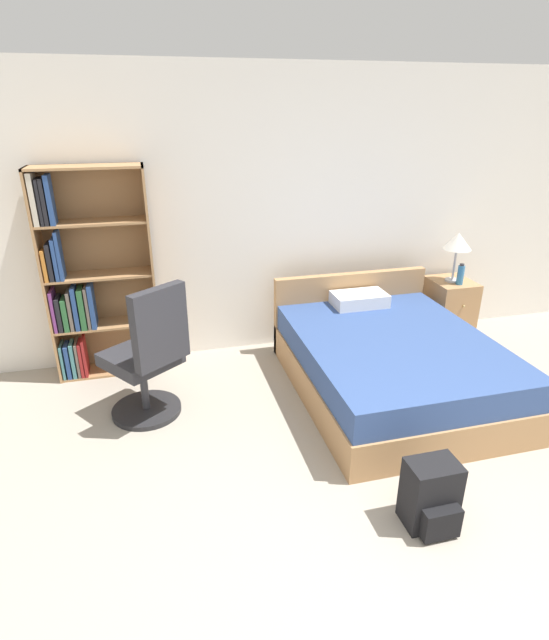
# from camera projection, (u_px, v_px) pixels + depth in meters

# --- Properties ---
(ground_plane) EXTENTS (14.00, 14.00, 0.00)m
(ground_plane) POSITION_uv_depth(u_px,v_px,m) (445.00, 638.00, 2.29)
(ground_plane) COLOR #A39989
(wall_back) EXTENTS (9.00, 0.06, 2.60)m
(wall_back) POSITION_uv_depth(u_px,v_px,m) (273.00, 216.00, 4.64)
(wall_back) COLOR white
(wall_back) RESTS_ON ground_plane
(bookshelf) EXTENTS (0.89, 0.30, 1.82)m
(bookshelf) POSITION_uv_depth(u_px,v_px,m) (87.00, 280.00, 4.24)
(bookshelf) COLOR #AD7F51
(bookshelf) RESTS_ON ground_plane
(bed) EXTENTS (1.53, 1.95, 0.77)m
(bed) POSITION_uv_depth(u_px,v_px,m) (388.00, 361.00, 4.20)
(bed) COLOR #AD7F51
(bed) RESTS_ON ground_plane
(office_chair) EXTENTS (0.70, 0.72, 1.11)m
(office_chair) POSITION_uv_depth(u_px,v_px,m) (149.00, 360.00, 3.72)
(office_chair) COLOR #232326
(office_chair) RESTS_ON ground_plane
(nightstand) EXTENTS (0.40, 0.48, 0.62)m
(nightstand) POSITION_uv_depth(u_px,v_px,m) (448.00, 309.00, 5.16)
(nightstand) COLOR #AD7F51
(nightstand) RESTS_ON ground_plane
(table_lamp) EXTENTS (0.27, 0.27, 0.49)m
(table_lamp) POSITION_uv_depth(u_px,v_px,m) (458.00, 243.00, 4.86)
(table_lamp) COLOR #B2B2B7
(table_lamp) RESTS_ON nightstand
(water_bottle) EXTENTS (0.07, 0.07, 0.21)m
(water_bottle) POSITION_uv_depth(u_px,v_px,m) (461.00, 275.00, 4.89)
(water_bottle) COLOR teal
(water_bottle) RESTS_ON nightstand
(backpack_black) EXTENTS (0.29, 0.28, 0.41)m
(backpack_black) POSITION_uv_depth(u_px,v_px,m) (431.00, 496.00, 2.85)
(backpack_black) COLOR black
(backpack_black) RESTS_ON ground_plane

